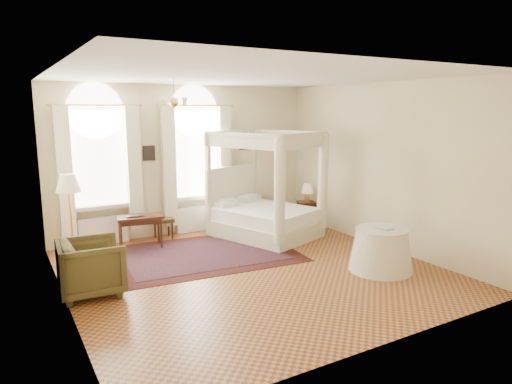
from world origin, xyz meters
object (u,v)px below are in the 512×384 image
nightstand (306,213)px  armchair (91,267)px  canopy_bed (266,213)px  stool (163,221)px  writing_desk (140,221)px  coffee_table (105,257)px  floor_lamp (68,188)px  side_table (381,250)px

nightstand → armchair: size_ratio=0.62×
armchair → nightstand: bearing=-68.3°
canopy_bed → stool: size_ratio=5.57×
writing_desk → coffee_table: bearing=-127.2°
stool → coffee_table: (-1.59, -1.68, -0.05)m
canopy_bed → floor_lamp: bearing=179.4°
canopy_bed → writing_desk: 2.70m
writing_desk → canopy_bed: bearing=-10.8°
writing_desk → side_table: 4.70m
armchair → canopy_bed: bearing=-66.7°
writing_desk → floor_lamp: size_ratio=0.57×
nightstand → floor_lamp: size_ratio=0.35×
armchair → side_table: size_ratio=0.85×
canopy_bed → nightstand: canopy_bed is taller
canopy_bed → nightstand: bearing=13.7°
writing_desk → floor_lamp: 1.67m
coffee_table → floor_lamp: 1.41m
armchair → coffee_table: bearing=-23.4°
floor_lamp → stool: bearing=23.9°
floor_lamp → armchair: bearing=-88.1°
writing_desk → coffee_table: size_ratio=1.52×
floor_lamp → writing_desk: bearing=19.0°
nightstand → coffee_table: size_ratio=0.92×
canopy_bed → floor_lamp: (-4.01, 0.04, 0.89)m
side_table → coffee_table: bearing=153.3°
armchair → stool: bearing=-36.0°
armchair → side_table: 4.78m
nightstand → stool: bearing=170.1°
writing_desk → coffee_table: writing_desk is taller
floor_lamp → canopy_bed: bearing=-0.6°
nightstand → coffee_table: bearing=-167.6°
stool → side_table: side_table is taller
nightstand → writing_desk: bearing=177.4°
nightstand → side_table: bearing=-103.1°
stool → floor_lamp: (-1.98, -0.88, 1.03)m
coffee_table → canopy_bed: bearing=11.9°
writing_desk → nightstand: bearing=-2.6°
nightstand → side_table: (-0.75, -3.21, 0.08)m
canopy_bed → stool: bearing=155.7°
writing_desk → side_table: size_ratio=0.87×
nightstand → floor_lamp: floor_lamp is taller
nightstand → side_table: size_ratio=0.53×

